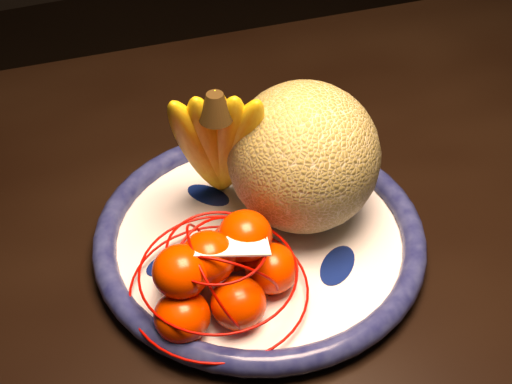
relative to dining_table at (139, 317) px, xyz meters
name	(u,v)px	position (x,y,z in m)	size (l,w,h in m)	color
dining_table	(139,317)	(0.00, 0.00, 0.00)	(1.53, 0.97, 0.74)	black
fruit_bowl	(259,237)	(0.14, -0.02, 0.09)	(0.35, 0.35, 0.03)	white
cantaloupe	(304,157)	(0.19, 0.00, 0.17)	(0.16, 0.16, 0.16)	olive
banana_bunch	(218,140)	(0.12, 0.04, 0.19)	(0.12, 0.12, 0.19)	yellow
mandarin_bag	(219,272)	(0.07, -0.08, 0.13)	(0.19, 0.19, 0.11)	#EB3100
price_tag	(230,247)	(0.08, -0.09, 0.17)	(0.07, 0.03, 0.00)	white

